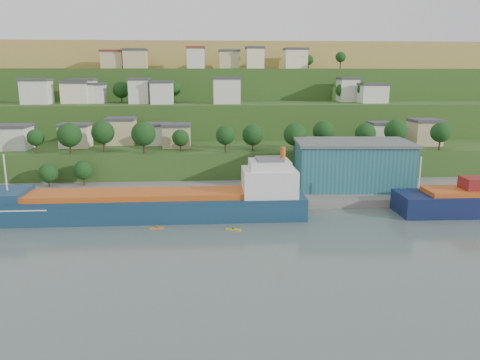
{
  "coord_description": "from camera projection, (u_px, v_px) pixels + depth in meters",
  "views": [
    {
      "loc": [
        -1.91,
        -94.72,
        32.34
      ],
      "look_at": [
        5.26,
        15.0,
        7.64
      ],
      "focal_mm": 35.0,
      "sensor_mm": 36.0,
      "label": 1
    }
  ],
  "objects": [
    {
      "name": "ground",
      "position": [
        220.0,
        231.0,
        99.43
      ],
      "size": [
        500.0,
        500.0,
        0.0
      ],
      "primitive_type": "plane",
      "color": "#485752",
      "rests_on": "ground"
    },
    {
      "name": "quay",
      "position": [
        291.0,
        196.0,
        127.96
      ],
      "size": [
        220.0,
        26.0,
        4.0
      ],
      "primitive_type": "cube",
      "color": "slate",
      "rests_on": "ground"
    },
    {
      "name": "hillside",
      "position": [
        213.0,
        134.0,
        263.66
      ],
      "size": [
        360.0,
        211.42,
        96.0
      ],
      "color": "#284719",
      "rests_on": "ground"
    },
    {
      "name": "cargo_ship_near",
      "position": [
        161.0,
        206.0,
        107.9
      ],
      "size": [
        71.44,
        11.56,
        18.36
      ],
      "rotation": [
        0.0,
        0.0,
        0.0
      ],
      "color": "#122F47",
      "rests_on": "ground"
    },
    {
      "name": "warehouse",
      "position": [
        352.0,
        164.0,
        129.03
      ],
      "size": [
        32.35,
        21.29,
        12.8
      ],
      "rotation": [
        0.0,
        0.0,
        -0.08
      ],
      "color": "#205A62",
      "rests_on": "quay"
    },
    {
      "name": "caravan",
      "position": [
        2.0,
        198.0,
        115.24
      ],
      "size": [
        6.97,
        4.27,
        3.03
      ],
      "primitive_type": "cube",
      "rotation": [
        0.0,
        0.0,
        -0.26
      ],
      "color": "silver",
      "rests_on": "pebble_beach"
    },
    {
      "name": "dinghy",
      "position": [
        29.0,
        204.0,
        114.14
      ],
      "size": [
        4.33,
        3.1,
        0.81
      ],
      "primitive_type": "cube",
      "rotation": [
        0.0,
        0.0,
        -0.44
      ],
      "color": "silver",
      "rests_on": "pebble_beach"
    },
    {
      "name": "kayak_orange",
      "position": [
        157.0,
        227.0,
        100.88
      ],
      "size": [
        3.21,
        0.79,
        0.8
      ],
      "rotation": [
        0.0,
        0.0,
        0.07
      ],
      "color": "orange",
      "rests_on": "ground"
    },
    {
      "name": "kayak_yellow",
      "position": [
        233.0,
        229.0,
        99.9
      ],
      "size": [
        3.31,
        1.85,
        0.84
      ],
      "rotation": [
        0.0,
        0.0,
        -0.4
      ],
      "color": "yellow",
      "rests_on": "ground"
    }
  ]
}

